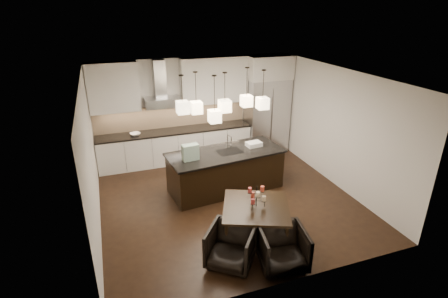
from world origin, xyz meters
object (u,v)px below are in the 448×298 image
object	(u,v)px
dining_table	(255,223)
armchair_left	(231,246)
armchair_right	(283,248)
island_body	(226,171)
refrigerator	(266,115)

from	to	relation	value
dining_table	armchair_left	xyz separation A→B (m)	(-0.67, -0.49, -0.00)
armchair_right	island_body	bearing A→B (deg)	100.33
refrigerator	island_body	xyz separation A→B (m)	(-1.97, -1.92, -0.62)
dining_table	armchair_right	xyz separation A→B (m)	(0.12, -0.82, -0.00)
armchair_left	armchair_right	distance (m)	0.86
island_body	dining_table	world-z (taller)	island_body
island_body	dining_table	size ratio (longest dim) A/B	2.19
island_body	armchair_right	size ratio (longest dim) A/B	3.33
refrigerator	armchair_left	bearing A→B (deg)	-122.09
refrigerator	armchair_right	size ratio (longest dim) A/B	2.76
refrigerator	armchair_right	world-z (taller)	refrigerator
island_body	armchair_left	bearing A→B (deg)	-113.92
island_body	armchair_left	xyz separation A→B (m)	(-0.80, -2.50, -0.11)
refrigerator	island_body	world-z (taller)	refrigerator
refrigerator	island_body	bearing A→B (deg)	-135.77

